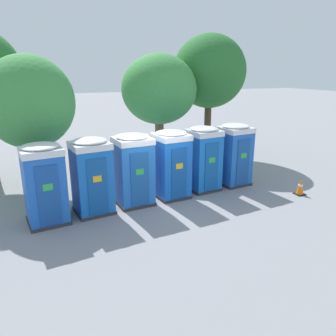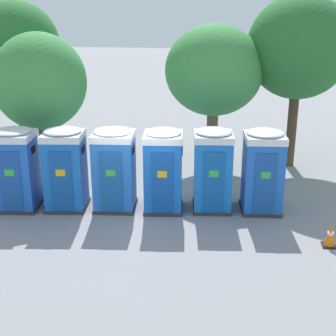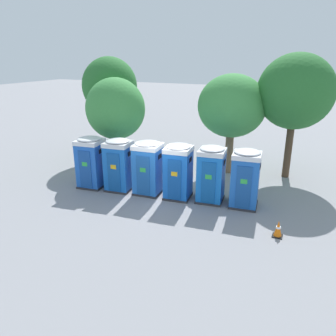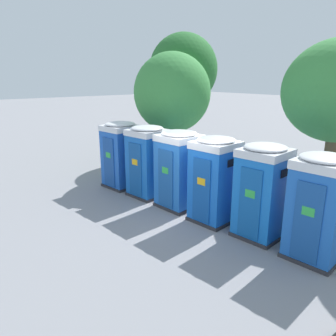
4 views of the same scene
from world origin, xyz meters
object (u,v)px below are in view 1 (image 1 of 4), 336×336
(portapotty_1, at_px, (92,176))
(street_tree_3, at_px, (29,103))
(portapotty_4, at_px, (203,158))
(street_tree_2, at_px, (209,72))
(street_tree_0, at_px, (159,90))
(traffic_cone, at_px, (300,187))
(portapotty_0, at_px, (44,184))
(portapotty_3, at_px, (171,164))
(portapotty_2, at_px, (133,169))
(portapotty_5, at_px, (234,154))

(portapotty_1, bearing_deg, street_tree_3, 124.02)
(portapotty_4, bearing_deg, street_tree_2, 59.27)
(street_tree_0, height_order, traffic_cone, street_tree_0)
(portapotty_0, distance_m, portapotty_4, 5.96)
(portapotty_1, bearing_deg, portapotty_4, 7.28)
(street_tree_3, bearing_deg, portapotty_4, -17.10)
(portapotty_1, distance_m, portapotty_3, 2.98)
(portapotty_1, distance_m, street_tree_2, 9.47)
(portapotty_0, xyz_separation_m, portapotty_4, (5.90, 0.79, 0.00))
(traffic_cone, bearing_deg, portapotty_1, 169.50)
(portapotty_2, height_order, portapotty_3, same)
(portapotty_1, xyz_separation_m, portapotty_2, (1.48, 0.19, -0.00))
(portapotty_0, xyz_separation_m, portapotty_1, (1.47, 0.22, -0.00))
(portapotty_1, xyz_separation_m, street_tree_0, (4.18, 4.67, 2.41))
(portapotty_3, height_order, street_tree_2, street_tree_2)
(portapotty_2, xyz_separation_m, portapotty_3, (1.49, 0.11, 0.00))
(traffic_cone, bearing_deg, street_tree_2, 93.54)
(portapotty_2, relative_size, traffic_cone, 3.97)
(portapotty_2, bearing_deg, street_tree_0, 58.93)
(portapotty_0, distance_m, portapotty_5, 7.44)
(street_tree_0, distance_m, street_tree_2, 3.19)
(traffic_cone, bearing_deg, portapotty_3, 159.79)
(portapotty_4, distance_m, street_tree_3, 6.73)
(street_tree_3, bearing_deg, portapotty_1, -55.98)
(street_tree_2, bearing_deg, portapotty_2, -138.65)
(portapotty_1, height_order, portapotty_2, same)
(portapotty_1, relative_size, portapotty_3, 1.00)
(portapotty_4, height_order, street_tree_2, street_tree_2)
(street_tree_2, height_order, traffic_cone, street_tree_2)
(portapotty_3, relative_size, traffic_cone, 3.97)
(portapotty_0, bearing_deg, portapotty_4, 7.60)
(traffic_cone, bearing_deg, street_tree_0, 119.50)
(portapotty_3, xyz_separation_m, portapotty_5, (2.96, 0.36, -0.00))
(portapotty_1, height_order, portapotty_4, same)
(portapotty_0, distance_m, traffic_cone, 9.22)
(portapotty_1, height_order, street_tree_2, street_tree_2)
(traffic_cone, bearing_deg, portapotty_4, 148.16)
(portapotty_5, relative_size, street_tree_0, 0.47)
(portapotty_1, xyz_separation_m, traffic_cone, (7.62, -1.41, -0.97))
(portapotty_2, height_order, street_tree_3, street_tree_3)
(street_tree_0, bearing_deg, street_tree_2, 10.54)
(portapotty_3, xyz_separation_m, traffic_cone, (4.65, -1.71, -0.97))
(street_tree_0, distance_m, street_tree_3, 6.24)
(portapotty_5, xyz_separation_m, traffic_cone, (1.70, -2.07, -0.97))
(portapotty_2, height_order, street_tree_0, street_tree_0)
(street_tree_0, relative_size, traffic_cone, 8.40)
(street_tree_0, height_order, street_tree_2, street_tree_2)
(street_tree_0, bearing_deg, portapotty_5, -66.51)
(street_tree_2, bearing_deg, street_tree_0, -169.46)
(portapotty_0, relative_size, traffic_cone, 3.97)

